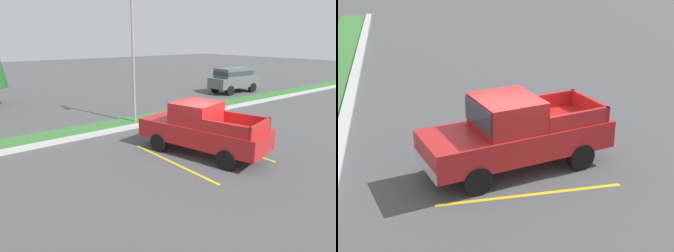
% 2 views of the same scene
% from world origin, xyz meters
% --- Properties ---
extents(ground_plane, '(120.00, 120.00, 0.00)m').
position_xyz_m(ground_plane, '(0.00, 0.00, 0.00)').
color(ground_plane, '#4C4C4F').
extents(parking_line_near, '(0.12, 4.80, 0.01)m').
position_xyz_m(parking_line_near, '(-1.46, 0.03, 0.00)').
color(parking_line_near, yellow).
rests_on(parking_line_near, ground).
extents(parking_line_far, '(0.12, 4.80, 0.01)m').
position_xyz_m(parking_line_far, '(1.64, 0.03, 0.00)').
color(parking_line_far, yellow).
rests_on(parking_line_far, ground).
extents(pickup_truck_main, '(3.08, 5.52, 2.10)m').
position_xyz_m(pickup_truck_main, '(0.08, 0.08, 1.04)').
color(pickup_truck_main, black).
rests_on(pickup_truck_main, ground).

